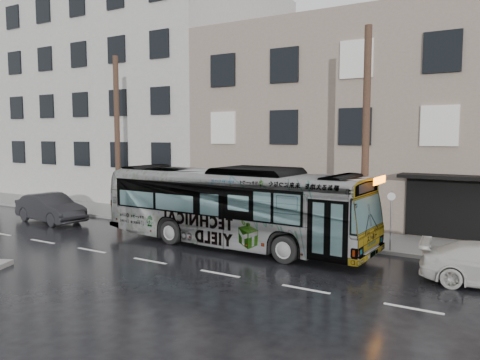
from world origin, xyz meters
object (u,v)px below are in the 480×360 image
(utility_pole_rear, at_px, (117,138))
(bus, at_px, (232,206))
(sign_post, at_px, (391,221))
(dark_sedan, at_px, (50,208))
(utility_pole_front, at_px, (366,138))

(utility_pole_rear, distance_m, bus, 9.55)
(sign_post, xyz_separation_m, dark_sedan, (-17.79, -2.49, -0.57))
(sign_post, bearing_deg, dark_sedan, -172.03)
(utility_pole_front, distance_m, sign_post, 3.48)
(sign_post, bearing_deg, utility_pole_rear, 180.00)
(sign_post, bearing_deg, bus, -161.94)
(utility_pole_front, bearing_deg, utility_pole_rear, 180.00)
(utility_pole_front, bearing_deg, dark_sedan, -171.51)
(utility_pole_front, height_order, sign_post, utility_pole_front)
(utility_pole_front, bearing_deg, bus, -158.41)
(utility_pole_front, xyz_separation_m, bus, (-5.14, -2.03, -2.93))
(utility_pole_front, distance_m, utility_pole_rear, 14.00)
(sign_post, height_order, dark_sedan, sign_post)
(sign_post, xyz_separation_m, bus, (-6.24, -2.03, 0.37))
(utility_pole_front, distance_m, bus, 6.25)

